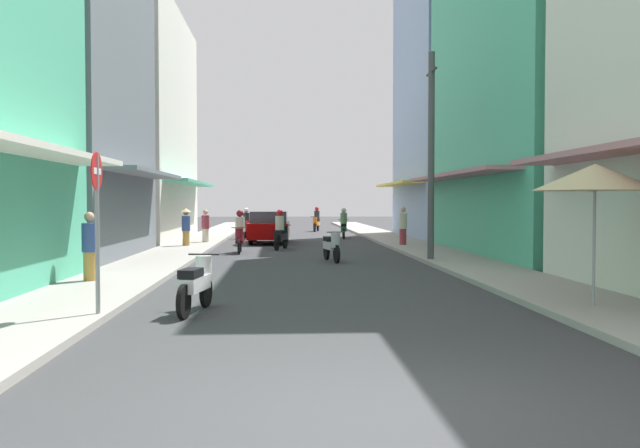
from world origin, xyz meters
TOP-DOWN VIEW (x-y plane):
  - ground_plane at (0.00, 22.27)m, footprint 115.61×115.61m
  - sidewalk_left at (-4.61, 22.27)m, footprint 2.17×60.55m
  - sidewalk_right at (4.61, 22.27)m, footprint 2.17×60.55m
  - building_left_mid at (-8.69, 16.26)m, footprint 7.05×8.68m
  - building_left_far at (-8.69, 27.41)m, footprint 7.05×11.94m
  - building_right_mid at (8.69, 17.17)m, footprint 7.05×12.00m
  - building_right_far at (8.69, 28.40)m, footprint 7.05×9.48m
  - motorbike_white at (-2.24, 5.64)m, footprint 0.59×1.80m
  - motorbike_orange at (1.41, 36.77)m, footprint 0.64×1.78m
  - motorbike_silver at (0.77, 15.09)m, footprint 0.60×1.79m
  - motorbike_green at (2.36, 28.26)m, footprint 0.55×1.81m
  - motorbike_black at (-0.83, 20.58)m, footprint 0.68×1.77m
  - motorbike_red at (-2.58, 28.18)m, footprint 0.62×1.79m
  - motorbike_maroon at (-2.34, 18.83)m, footprint 0.55×1.81m
  - parked_car at (-1.37, 24.58)m, footprint 1.88×4.15m
  - pedestrian_crossing at (4.18, 21.44)m, footprint 0.34×0.34m
  - pedestrian_midway at (-5.07, 9.38)m, footprint 0.34×0.34m
  - pedestrian_far at (-4.65, 21.37)m, footprint 0.44×0.44m
  - pedestrian_foreground at (-4.14, 23.73)m, footprint 0.34×0.34m
  - vendor_umbrella at (4.48, 5.27)m, footprint 2.06×2.06m
  - utility_pole at (3.78, 14.54)m, footprint 0.20×1.20m
  - street_sign_no_entry at (-3.68, 4.90)m, footprint 0.07×0.60m

SIDE VIEW (x-z plane):
  - ground_plane at x=0.00m, z-range 0.00..0.00m
  - sidewalk_left at x=-4.61m, z-range 0.00..0.12m
  - sidewalk_right at x=4.61m, z-range 0.00..0.12m
  - motorbike_white at x=-2.24m, z-range 0.02..0.99m
  - motorbike_silver at x=0.77m, z-range 0.02..0.99m
  - motorbike_orange at x=1.41m, z-range -0.09..1.49m
  - motorbike_green at x=2.36m, z-range -0.09..1.49m
  - motorbike_black at x=-0.83m, z-range -0.09..1.49m
  - motorbike_red at x=-2.58m, z-range -0.09..1.49m
  - motorbike_maroon at x=-2.34m, z-range -0.09..1.49m
  - parked_car at x=-1.37m, z-range 0.01..1.46m
  - pedestrian_foreground at x=-4.14m, z-range -0.01..1.54m
  - pedestrian_midway at x=-5.07m, z-range 0.00..1.65m
  - pedestrian_crossing at x=4.18m, z-range 0.00..1.67m
  - pedestrian_far at x=-4.65m, z-range 0.10..1.73m
  - street_sign_no_entry at x=-3.68m, z-range 0.39..3.04m
  - vendor_umbrella at x=4.48m, z-range 1.03..3.54m
  - utility_pole at x=3.78m, z-range 0.08..6.52m
  - building_left_far at x=-8.69m, z-range 0.00..11.10m
  - building_left_mid at x=-8.69m, z-range -0.01..12.08m
  - building_right_far at x=8.69m, z-range -0.01..14.67m
  - building_right_mid at x=8.69m, z-range -0.01..16.01m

